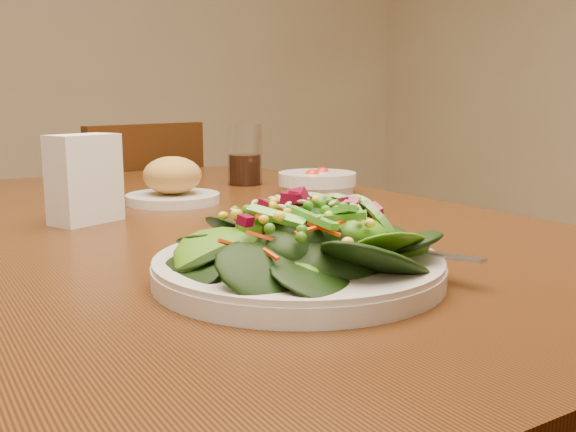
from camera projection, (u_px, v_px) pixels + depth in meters
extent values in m
cube|color=#522911|center=(201.00, 231.00, 1.01)|extent=(0.90, 1.40, 0.04)
cylinder|color=#3A1909|center=(238.00, 307.00, 1.81)|extent=(0.07, 0.07, 0.71)
cube|color=#3A1909|center=(111.00, 278.00, 1.90)|extent=(0.51, 0.51, 0.04)
cylinder|color=#3A1909|center=(126.00, 320.00, 2.18)|extent=(0.04, 0.04, 0.39)
cylinder|color=#3A1909|center=(32.00, 350.00, 1.92)|extent=(0.04, 0.04, 0.39)
cylinder|color=#3A1909|center=(196.00, 343.00, 1.97)|extent=(0.04, 0.04, 0.39)
cylinder|color=#3A1909|center=(100.00, 381.00, 1.70)|extent=(0.04, 0.04, 0.39)
cube|color=#3A1909|center=(150.00, 205.00, 1.74)|extent=(0.37, 0.15, 0.44)
cylinder|color=silver|center=(298.00, 271.00, 0.66)|extent=(0.30, 0.30, 0.02)
ellipsoid|color=black|center=(298.00, 241.00, 0.65)|extent=(0.20, 0.20, 0.04)
cube|color=silver|center=(411.00, 249.00, 0.70)|extent=(0.05, 0.18, 0.01)
cylinder|color=silver|center=(173.00, 198.00, 1.15)|extent=(0.17, 0.17, 0.02)
ellipsoid|color=#A87C34|center=(172.00, 175.00, 1.14)|extent=(0.10, 0.10, 0.07)
cylinder|color=silver|center=(317.00, 183.00, 1.26)|extent=(0.15, 0.15, 0.04)
sphere|color=red|center=(322.00, 175.00, 1.27)|extent=(0.03, 0.03, 0.03)
sphere|color=red|center=(312.00, 178.00, 1.24)|extent=(0.03, 0.03, 0.03)
cylinder|color=silver|center=(245.00, 155.00, 1.39)|extent=(0.07, 0.07, 0.13)
cylinder|color=black|center=(245.00, 170.00, 1.40)|extent=(0.07, 0.07, 0.07)
cube|color=white|center=(85.00, 179.00, 0.96)|extent=(0.12, 0.09, 0.13)
cube|color=white|center=(84.00, 172.00, 0.96)|extent=(0.10, 0.08, 0.11)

